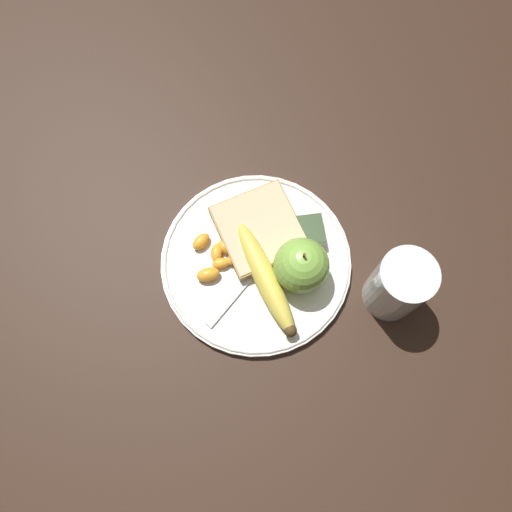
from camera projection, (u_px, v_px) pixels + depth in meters
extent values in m
plane|color=#332116|center=(256.00, 263.00, 0.73)|extent=(3.00, 3.00, 0.00)
cylinder|color=silver|center=(256.00, 262.00, 0.73)|extent=(0.28, 0.28, 0.01)
torus|color=silver|center=(256.00, 260.00, 0.72)|extent=(0.27, 0.27, 0.01)
cylinder|color=silver|center=(398.00, 285.00, 0.67)|extent=(0.08, 0.08, 0.11)
cylinder|color=#F4A81E|center=(397.00, 287.00, 0.67)|extent=(0.07, 0.07, 0.09)
sphere|color=#84BC47|center=(301.00, 266.00, 0.68)|extent=(0.08, 0.08, 0.08)
cylinder|color=brown|center=(304.00, 256.00, 0.64)|extent=(0.00, 0.00, 0.01)
ellipsoid|color=#E0CC4C|center=(265.00, 276.00, 0.70)|extent=(0.18, 0.08, 0.03)
sphere|color=#473319|center=(290.00, 330.00, 0.67)|extent=(0.02, 0.02, 0.02)
cube|color=#AB8751|center=(260.00, 230.00, 0.73)|extent=(0.15, 0.14, 0.02)
cube|color=beige|center=(260.00, 230.00, 0.73)|extent=(0.14, 0.14, 0.02)
cube|color=silver|center=(236.00, 292.00, 0.71)|extent=(0.09, 0.10, 0.00)
cube|color=silver|center=(275.00, 246.00, 0.73)|extent=(0.06, 0.06, 0.00)
cube|color=silver|center=(310.00, 232.00, 0.73)|extent=(0.04, 0.04, 0.02)
cube|color=#334728|center=(311.00, 229.00, 0.72)|extent=(0.05, 0.04, 0.00)
ellipsoid|color=#F9A32D|center=(227.00, 247.00, 0.72)|extent=(0.03, 0.04, 0.02)
ellipsoid|color=#F9A32D|center=(201.00, 241.00, 0.72)|extent=(0.03, 0.03, 0.02)
ellipsoid|color=#F9A32D|center=(234.00, 258.00, 0.72)|extent=(0.03, 0.03, 0.01)
ellipsoid|color=#F9A32D|center=(216.00, 253.00, 0.72)|extent=(0.03, 0.02, 0.02)
ellipsoid|color=#F9A32D|center=(221.00, 263.00, 0.71)|extent=(0.02, 0.03, 0.01)
ellipsoid|color=#F9A32D|center=(208.00, 274.00, 0.71)|extent=(0.02, 0.04, 0.02)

